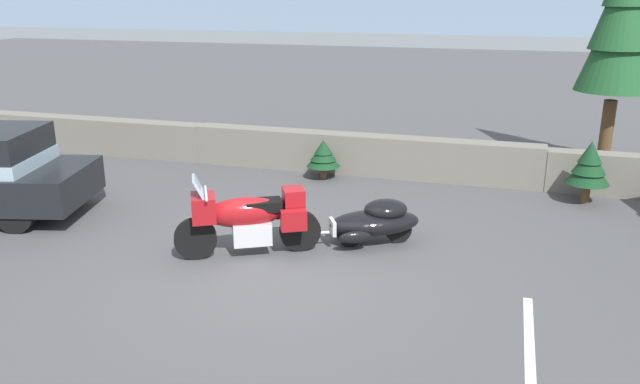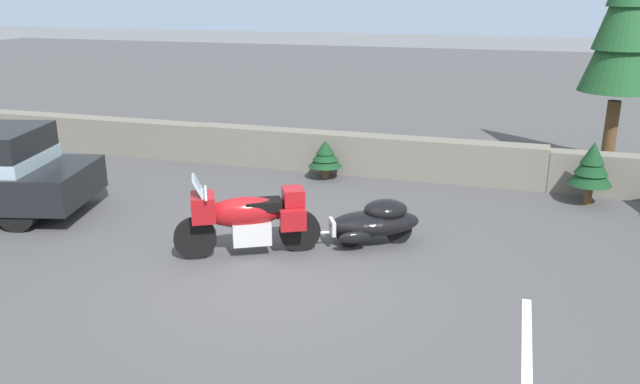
{
  "view_description": "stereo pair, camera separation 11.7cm",
  "coord_description": "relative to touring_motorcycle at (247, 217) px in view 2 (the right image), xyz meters",
  "views": [
    {
      "loc": [
        3.1,
        -7.88,
        3.98
      ],
      "look_at": [
        0.28,
        1.5,
        0.85
      ],
      "focal_mm": 35.17,
      "sensor_mm": 36.0,
      "label": 1
    },
    {
      "loc": [
        3.21,
        -7.84,
        3.98
      ],
      "look_at": [
        0.28,
        1.5,
        0.85
      ],
      "focal_mm": 35.17,
      "sensor_mm": 36.0,
      "label": 2
    }
  ],
  "objects": [
    {
      "name": "ground_plane",
      "position": [
        0.63,
        -0.61,
        -0.62
      ],
      "size": [
        80.0,
        80.0,
        0.0
      ],
      "primitive_type": "plane",
      "color": "#4C4C4F"
    },
    {
      "name": "stone_guard_wall",
      "position": [
        0.18,
        5.03,
        -0.18
      ],
      "size": [
        24.0,
        0.55,
        0.91
      ],
      "color": "slate",
      "rests_on": "ground"
    },
    {
      "name": "touring_motorcycle",
      "position": [
        0.0,
        0.0,
        0.0
      ],
      "size": [
        2.1,
        1.38,
        1.33
      ],
      "color": "black",
      "rests_on": "ground"
    },
    {
      "name": "car_shaped_trailer",
      "position": [
        1.83,
        0.99,
        -0.21
      ],
      "size": [
        2.11,
        1.36,
        0.76
      ],
      "color": "black",
      "rests_on": "ground"
    },
    {
      "name": "pine_tree_tall",
      "position": [
        6.02,
        7.17,
        2.88
      ],
      "size": [
        1.71,
        1.71,
        5.59
      ],
      "color": "brown",
      "rests_on": "ground"
    },
    {
      "name": "pine_sapling_near",
      "position": [
        5.37,
        4.25,
        0.16
      ],
      "size": [
        0.82,
        0.82,
        1.26
      ],
      "color": "brown",
      "rests_on": "ground"
    },
    {
      "name": "pine_sapling_farther",
      "position": [
        -0.06,
        4.4,
        -0.07
      ],
      "size": [
        0.74,
        0.74,
        0.88
      ],
      "color": "brown",
      "rests_on": "ground"
    },
    {
      "name": "parking_stripe_marker",
      "position": [
        4.24,
        -2.11,
        -0.62
      ],
      "size": [
        0.12,
        3.6,
        0.01
      ],
      "primitive_type": "cube",
      "color": "silver",
      "rests_on": "ground"
    }
  ]
}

